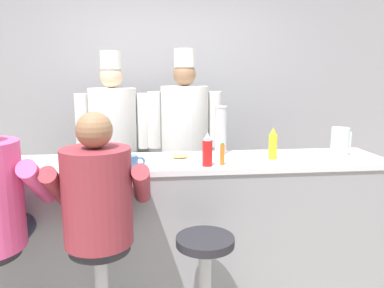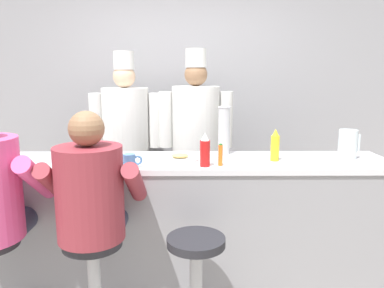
{
  "view_description": "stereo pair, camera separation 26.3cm",
  "coord_description": "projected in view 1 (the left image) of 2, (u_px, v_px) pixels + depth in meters",
  "views": [
    {
      "loc": [
        -0.19,
        -2.31,
        1.63
      ],
      "look_at": [
        0.09,
        0.26,
        1.14
      ],
      "focal_mm": 35.0,
      "sensor_mm": 36.0,
      "label": 1
    },
    {
      "loc": [
        0.07,
        -2.32,
        1.63
      ],
      "look_at": [
        0.09,
        0.26,
        1.14
      ],
      "focal_mm": 35.0,
      "sensor_mm": 36.0,
      "label": 2
    }
  ],
  "objects": [
    {
      "name": "cook_in_whites_far",
      "position": [
        185.0,
        135.0,
        3.72
      ],
      "size": [
        0.73,
        0.47,
        1.86
      ],
      "color": "#232328",
      "rests_on": "ground_plane"
    },
    {
      "name": "diner_counter",
      "position": [
        179.0,
        227.0,
        2.77
      ],
      "size": [
        3.02,
        0.59,
        1.02
      ],
      "color": "gray",
      "rests_on": "ground_plane"
    },
    {
      "name": "water_pitcher_clear",
      "position": [
        340.0,
        141.0,
        2.81
      ],
      "size": [
        0.15,
        0.13,
        0.21
      ],
      "color": "silver",
      "rests_on": "diner_counter"
    },
    {
      "name": "empty_stool_round",
      "position": [
        205.0,
        272.0,
        2.24
      ],
      "size": [
        0.35,
        0.35,
        0.68
      ],
      "color": "#B2B5BA",
      "rests_on": "ground_plane"
    },
    {
      "name": "breakfast_plate",
      "position": [
        180.0,
        159.0,
        2.65
      ],
      "size": [
        0.27,
        0.27,
        0.05
      ],
      "color": "white",
      "rests_on": "diner_counter"
    },
    {
      "name": "coffee_mug_blue",
      "position": [
        132.0,
        162.0,
        2.42
      ],
      "size": [
        0.13,
        0.09,
        0.09
      ],
      "color": "#4C7AB2",
      "rests_on": "diner_counter"
    },
    {
      "name": "mustard_bottle_yellow",
      "position": [
        273.0,
        144.0,
        2.69
      ],
      "size": [
        0.06,
        0.06,
        0.23
      ],
      "color": "yellow",
      "rests_on": "diner_counter"
    },
    {
      "name": "cook_in_whites_near",
      "position": [
        114.0,
        137.0,
        3.69
      ],
      "size": [
        0.72,
        0.46,
        1.84
      ],
      "color": "#232328",
      "rests_on": "ground_plane"
    },
    {
      "name": "wall_back",
      "position": [
        168.0,
        99.0,
        4.12
      ],
      "size": [
        10.0,
        0.06,
        2.7
      ],
      "color": "#99999E",
      "rests_on": "ground_plane"
    },
    {
      "name": "cup_stack_steel",
      "position": [
        221.0,
        130.0,
        2.85
      ],
      "size": [
        0.1,
        0.1,
        0.37
      ],
      "color": "#B7BABF",
      "rests_on": "diner_counter"
    },
    {
      "name": "hot_sauce_bottle_orange",
      "position": [
        222.0,
        154.0,
        2.51
      ],
      "size": [
        0.03,
        0.03,
        0.15
      ],
      "color": "orange",
      "rests_on": "diner_counter"
    },
    {
      "name": "ketchup_bottle_red",
      "position": [
        207.0,
        150.0,
        2.48
      ],
      "size": [
        0.07,
        0.07,
        0.23
      ],
      "color": "red",
      "rests_on": "diner_counter"
    },
    {
      "name": "cereal_bowl",
      "position": [
        100.0,
        159.0,
        2.58
      ],
      "size": [
        0.14,
        0.14,
        0.06
      ],
      "color": "#B24C47",
      "rests_on": "diner_counter"
    },
    {
      "name": "diner_seated_maroon",
      "position": [
        99.0,
        204.0,
        2.12
      ],
      "size": [
        0.59,
        0.58,
        1.43
      ],
      "color": "#B2B5BA",
      "rests_on": "ground_plane"
    }
  ]
}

